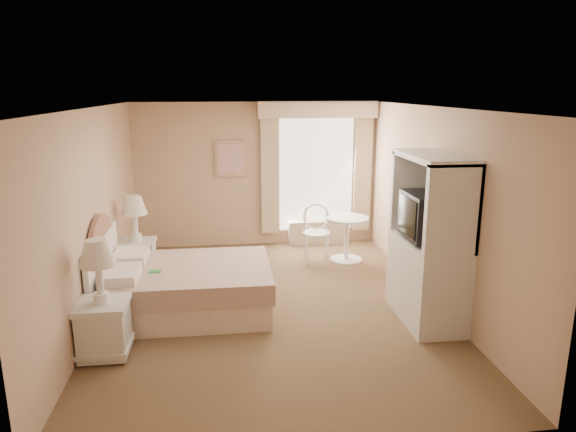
{
  "coord_description": "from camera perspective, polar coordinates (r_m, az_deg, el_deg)",
  "views": [
    {
      "loc": [
        -0.55,
        -6.11,
        2.72
      ],
      "look_at": [
        0.25,
        0.3,
        1.11
      ],
      "focal_mm": 32.0,
      "sensor_mm": 36.0,
      "label": 1
    }
  ],
  "objects": [
    {
      "name": "room",
      "position": [
        6.3,
        -1.89,
        0.53
      ],
      "size": [
        4.21,
        5.51,
        2.51
      ],
      "color": "brown",
      "rests_on": "ground"
    },
    {
      "name": "window",
      "position": [
        9.01,
        3.23,
        5.18
      ],
      "size": [
        2.05,
        0.22,
        2.51
      ],
      "color": "white",
      "rests_on": "room"
    },
    {
      "name": "framed_art",
      "position": [
        8.9,
        -6.43,
        6.36
      ],
      "size": [
        0.52,
        0.04,
        0.62
      ],
      "color": "tan",
      "rests_on": "room"
    },
    {
      "name": "bed",
      "position": [
        6.58,
        -11.73,
        -7.62
      ],
      "size": [
        2.05,
        1.53,
        1.36
      ],
      "color": "#E3B093",
      "rests_on": "room"
    },
    {
      "name": "nightstand_near",
      "position": [
        5.69,
        -19.89,
        -10.18
      ],
      "size": [
        0.51,
        0.51,
        1.24
      ],
      "color": "silver",
      "rests_on": "room"
    },
    {
      "name": "nightstand_far",
      "position": [
        7.71,
        -16.43,
        -3.58
      ],
      "size": [
        0.51,
        0.51,
        1.23
      ],
      "color": "silver",
      "rests_on": "room"
    },
    {
      "name": "round_table",
      "position": [
        8.28,
        6.55,
        -1.75
      ],
      "size": [
        0.68,
        0.68,
        0.72
      ],
      "color": "white",
      "rests_on": "room"
    },
    {
      "name": "cafe_chair",
      "position": [
        8.28,
        3.19,
        -1.36
      ],
      "size": [
        0.48,
        0.48,
        0.91
      ],
      "rotation": [
        0.0,
        0.0,
        -0.11
      ],
      "color": "white",
      "rests_on": "room"
    },
    {
      "name": "armoire",
      "position": [
        6.28,
        15.42,
        -4.01
      ],
      "size": [
        0.6,
        1.2,
        2.0
      ],
      "color": "silver",
      "rests_on": "room"
    }
  ]
}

